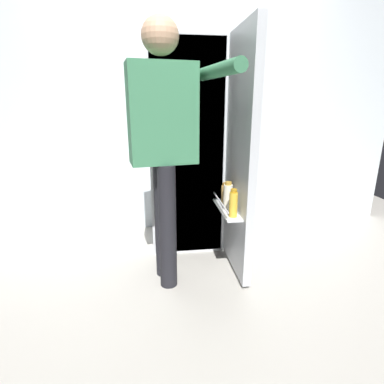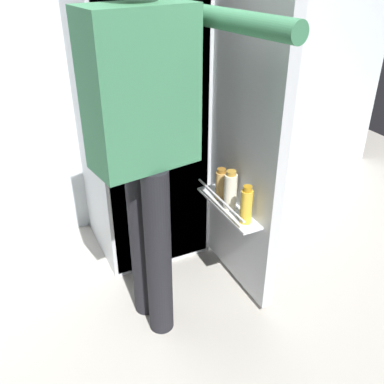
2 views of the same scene
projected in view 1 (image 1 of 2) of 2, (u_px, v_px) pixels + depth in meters
name	position (u px, v px, depth m)	size (l,w,h in m)	color
ground_plane	(192.00, 268.00, 2.38)	(5.62, 5.62, 0.00)	#B7B2A8
kitchen_wall	(180.00, 107.00, 2.90)	(4.40, 0.10, 2.43)	silver
refrigerator	(188.00, 149.00, 2.61)	(0.67, 1.21, 1.74)	silver
person	(164.00, 134.00, 1.94)	(0.64, 0.71, 1.75)	black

